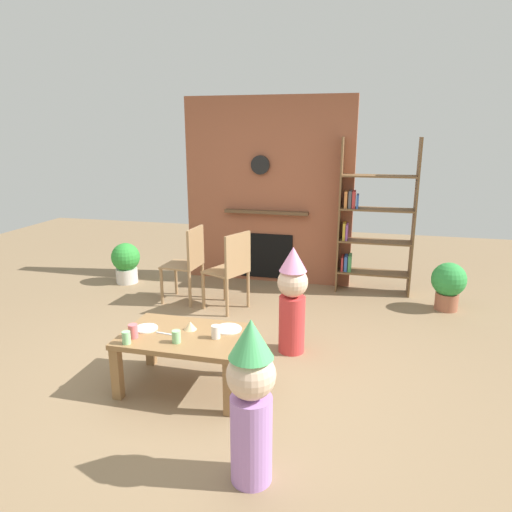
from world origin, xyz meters
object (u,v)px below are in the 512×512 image
object	(u,v)px
paper_plate_rear	(146,328)
child_with_cone_hat	(251,398)
paper_cup_near_left	(133,331)
potted_plant_tall	(448,283)
coffee_table	(185,343)
bookshelf	(370,223)
paper_cup_center	(126,338)
paper_cup_far_left	(216,332)
potted_plant_short	(126,261)
dining_chair_left	(189,260)
child_in_pink	(292,297)
paper_cup_near_right	(176,337)
paper_plate_front	(228,329)
birthday_cake_slice	(190,326)
dining_chair_middle	(232,267)

from	to	relation	value
paper_plate_rear	child_with_cone_hat	world-z (taller)	child_with_cone_hat
paper_cup_near_left	potted_plant_tall	distance (m)	3.54
coffee_table	child_with_cone_hat	world-z (taller)	child_with_cone_hat
bookshelf	paper_cup_center	distance (m)	3.41
paper_cup_far_left	potted_plant_short	bearing A→B (deg)	131.69
coffee_table	dining_chair_left	world-z (taller)	dining_chair_left
child_in_pink	paper_cup_near_right	bearing A→B (deg)	4.91
paper_plate_front	child_with_cone_hat	xyz separation A→B (m)	(0.45, -1.01, 0.07)
paper_cup_center	potted_plant_tall	bearing A→B (deg)	44.00
paper_cup_near_right	birthday_cake_slice	size ratio (longest dim) A/B	0.93
birthday_cake_slice	bookshelf	bearing A→B (deg)	62.76
paper_cup_center	paper_plate_rear	xyz separation A→B (m)	(0.02, 0.27, -0.04)
paper_cup_center	potted_plant_tall	xyz separation A→B (m)	(2.59, 2.50, -0.19)
dining_chair_left	paper_cup_near_left	bearing A→B (deg)	103.60
paper_cup_near_right	paper_cup_far_left	bearing A→B (deg)	28.88
paper_cup_far_left	dining_chair_left	xyz separation A→B (m)	(-0.94, 1.81, 0.01)
coffee_table	paper_cup_center	distance (m)	0.45
paper_cup_center	dining_chair_middle	distance (m)	1.92
paper_cup_near_right	child_in_pink	xyz separation A→B (m)	(0.70, 0.96, 0.02)
paper_plate_front	birthday_cake_slice	distance (m)	0.30
dining_chair_middle	child_with_cone_hat	bearing A→B (deg)	133.99
coffee_table	birthday_cake_slice	bearing A→B (deg)	80.91
child_with_cone_hat	potted_plant_tall	size ratio (longest dim) A/B	1.82
child_in_pink	paper_cup_near_left	bearing A→B (deg)	-6.45
coffee_table	paper_cup_near_left	size ratio (longest dim) A/B	9.09
paper_cup_center	child_with_cone_hat	size ratio (longest dim) A/B	0.09
bookshelf	dining_chair_middle	bearing A→B (deg)	-144.97
bookshelf	potted_plant_short	bearing A→B (deg)	-172.48
potted_plant_tall	coffee_table	bearing A→B (deg)	-135.00
paper_cup_near_left	paper_cup_near_right	xyz separation A→B (m)	(0.35, 0.00, -0.01)
paper_plate_front	dining_chair_left	distance (m)	1.92
potted_plant_short	child_with_cone_hat	bearing A→B (deg)	-51.09
paper_plate_front	paper_plate_rear	size ratio (longest dim) A/B	1.18
paper_cup_center	paper_plate_front	world-z (taller)	paper_cup_center
bookshelf	coffee_table	bearing A→B (deg)	-116.72
coffee_table	child_in_pink	distance (m)	1.08
child_in_pink	paper_cup_far_left	bearing A→B (deg)	12.54
paper_cup_center	potted_plant_tall	distance (m)	3.61
paper_plate_front	birthday_cake_slice	bearing A→B (deg)	-166.72
paper_cup_center	child_in_pink	size ratio (longest dim) A/B	0.10
bookshelf	dining_chair_left	xyz separation A→B (m)	(-2.03, -0.88, -0.37)
dining_chair_middle	coffee_table	bearing A→B (deg)	118.96
dining_chair_middle	potted_plant_tall	xyz separation A→B (m)	(2.36, 0.59, -0.20)
paper_cup_near_left	paper_plate_rear	bearing A→B (deg)	83.19
birthday_cake_slice	potted_plant_short	world-z (taller)	potted_plant_short
paper_cup_center	potted_plant_tall	size ratio (longest dim) A/B	0.17
coffee_table	child_with_cone_hat	xyz separation A→B (m)	(0.75, -0.86, 0.15)
paper_cup_near_right	paper_plate_front	distance (m)	0.43
paper_cup_center	potted_plant_short	world-z (taller)	paper_cup_center
paper_cup_near_left	paper_cup_near_right	size ratio (longest dim) A/B	1.14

